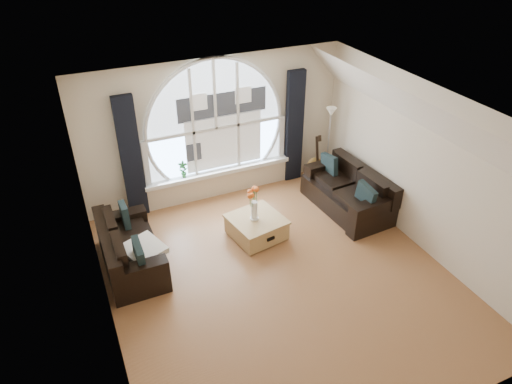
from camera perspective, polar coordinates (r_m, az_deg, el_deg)
name	(u,v)px	position (r m, az deg, el deg)	size (l,w,h in m)	color
ground	(280,278)	(7.39, 2.90, -10.34)	(5.00, 5.50, 0.01)	brown
ceiling	(286,115)	(5.91, 3.61, 9.33)	(5.00, 5.50, 0.01)	silver
wall_back	(215,130)	(8.77, -4.98, 7.56)	(5.00, 0.01, 2.70)	beige
wall_front	(414,353)	(4.90, 18.65, -18.10)	(5.00, 0.01, 2.70)	beige
wall_left	(98,252)	(6.03, -18.64, -6.94)	(0.01, 5.50, 2.70)	beige
wall_right	(424,169)	(7.87, 19.69, 2.62)	(0.01, 5.50, 2.70)	beige
attic_slope	(420,113)	(7.26, 19.35, 9.04)	(0.92, 5.50, 0.72)	silver
arched_window	(215,116)	(8.64, -5.00, 9.14)	(2.60, 0.06, 2.15)	silver
window_sill	(219,172)	(9.07, -4.52, 2.50)	(2.90, 0.22, 0.08)	white
window_frame	(216,117)	(8.61, -4.93, 9.07)	(2.76, 0.08, 2.15)	white
neighbor_house	(223,122)	(8.72, -3.99, 8.52)	(1.70, 0.02, 1.50)	silver
curtain_left	(131,159)	(8.43, -14.93, 3.94)	(0.35, 0.12, 2.30)	black
curtain_right	(294,127)	(9.35, 4.67, 7.84)	(0.35, 0.12, 2.30)	black
sofa_left	(130,246)	(7.59, -15.05, -6.35)	(0.83, 1.66, 0.74)	black
sofa_right	(348,190)	(8.83, 11.06, 0.20)	(0.89, 1.78, 0.79)	black
coffee_chest	(257,226)	(8.06, 0.06, -4.19)	(0.85, 0.85, 0.42)	#A5804B
throw_blanket	(143,249)	(7.31, -13.53, -6.77)	(0.55, 0.55, 0.10)	silver
vase_flowers	(254,200)	(7.73, -0.21, -0.95)	(0.24, 0.24, 0.70)	white
floor_lamp	(328,146)	(9.48, 8.76, 5.59)	(0.24, 0.24, 1.60)	#B2B2B2
guitar	(315,157)	(9.59, 7.21, 4.22)	(0.36, 0.24, 1.06)	olive
potted_plant	(183,170)	(8.80, -8.85, 2.71)	(0.17, 0.12, 0.33)	#1E6023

